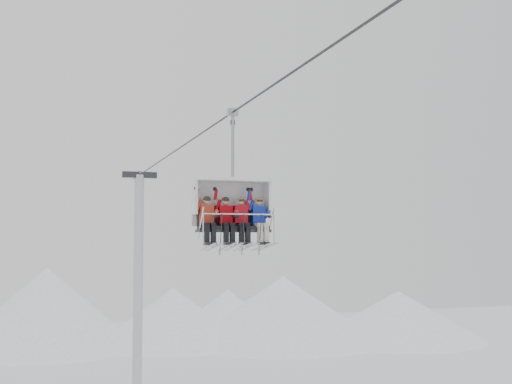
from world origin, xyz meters
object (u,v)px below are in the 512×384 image
object	(u,v)px
skier_far_left	(208,219)
skier_center_left	(226,219)
chairlift_carrier	(231,204)
skier_center_right	(242,220)
lift_tower_right	(138,305)
skier_far_right	(260,220)

from	to	relation	value
skier_far_left	skier_center_left	xyz separation A→B (m)	(0.55, -0.00, -0.00)
chairlift_carrier	skier_center_right	world-z (taller)	chairlift_carrier
chairlift_carrier	skier_center_left	xyz separation A→B (m)	(-0.23, -0.31, -0.46)
skier_center_left	skier_center_right	distance (m)	0.45
chairlift_carrier	lift_tower_right	bearing A→B (deg)	90.00
lift_tower_right	skier_far_left	bearing A→B (deg)	-92.23
skier_center_left	chairlift_carrier	bearing A→B (deg)	52.50
skier_center_left	skier_far_right	world-z (taller)	skier_far_right
lift_tower_right	skier_center_right	size ratio (longest dim) A/B	7.99
lift_tower_right	skier_center_left	distance (m)	20.48
chairlift_carrier	skier_far_right	bearing A→B (deg)	-21.95
skier_center_left	skier_far_right	xyz separation A→B (m)	(0.99, 0.00, 0.00)
skier_far_left	skier_center_left	distance (m)	0.55
chairlift_carrier	skier_far_right	xyz separation A→B (m)	(0.76, -0.30, -0.46)
lift_tower_right	chairlift_carrier	bearing A→B (deg)	-90.00
skier_center_right	skier_far_right	size ratio (longest dim) A/B	1.00
skier_far_right	chairlift_carrier	bearing A→B (deg)	158.05
skier_center_left	skier_center_right	bearing A→B (deg)	0.11
lift_tower_right	skier_far_left	distance (m)	20.50
skier_center_left	skier_center_right	size ratio (longest dim) A/B	1.00
chairlift_carrier	skier_far_right	size ratio (longest dim) A/B	2.36
skier_far_left	skier_far_right	xyz separation A→B (m)	(1.54, 0.00, 0.00)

